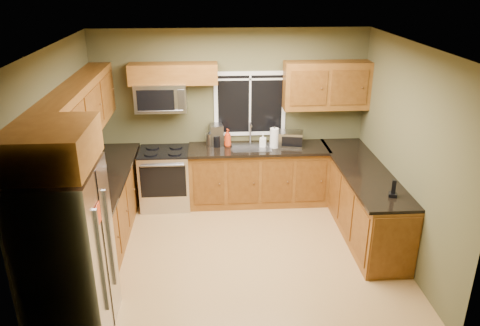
{
  "coord_description": "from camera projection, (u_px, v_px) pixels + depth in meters",
  "views": [
    {
      "loc": [
        -0.32,
        -5.27,
        3.47
      ],
      "look_at": [
        0.05,
        0.35,
        1.15
      ],
      "focal_mm": 35.0,
      "sensor_mm": 36.0,
      "label": 1
    }
  ],
  "objects": [
    {
      "name": "range",
      "position": [
        165.0,
        178.0,
        7.32
      ],
      "size": [
        0.76,
        0.69,
        0.94
      ],
      "color": "#B7B7BC",
      "rests_on": "ground"
    },
    {
      "name": "ceiling",
      "position": [
        238.0,
        46.0,
        5.17
      ],
      "size": [
        4.2,
        4.2,
        0.0
      ],
      "primitive_type": "plane",
      "rotation": [
        3.14,
        0.0,
        0.0
      ],
      "color": "white",
      "rests_on": "back_wall"
    },
    {
      "name": "right_wall",
      "position": [
        406.0,
        155.0,
        5.82
      ],
      "size": [
        0.0,
        3.6,
        3.6
      ],
      "primitive_type": "plane",
      "rotation": [
        1.57,
        0.0,
        -1.57
      ],
      "color": "#4E4D2E",
      "rests_on": "ground"
    },
    {
      "name": "base_cabinets_peninsula",
      "position": [
        362.0,
        200.0,
        6.64
      ],
      "size": [
        0.6,
        2.52,
        0.9
      ],
      "color": "brown",
      "rests_on": "ground"
    },
    {
      "name": "soap_bottle_b",
      "position": [
        263.0,
        140.0,
        7.22
      ],
      "size": [
        0.11,
        0.11,
        0.21
      ],
      "primitive_type": "imported",
      "rotation": [
        0.0,
        0.0,
        -0.23
      ],
      "color": "white",
      "rests_on": "countertop_back"
    },
    {
      "name": "sink",
      "position": [
        251.0,
        146.0,
        7.24
      ],
      "size": [
        0.6,
        0.42,
        0.36
      ],
      "color": "slate",
      "rests_on": "countertop_back"
    },
    {
      "name": "floor",
      "position": [
        238.0,
        253.0,
        6.2
      ],
      "size": [
        4.2,
        4.2,
        0.0
      ],
      "primitive_type": "plane",
      "color": "#A77F49",
      "rests_on": "ground"
    },
    {
      "name": "upper_cabinets_left",
      "position": [
        80.0,
        110.0,
        5.82
      ],
      "size": [
        0.33,
        2.65,
        0.72
      ],
      "primitive_type": "cube",
      "color": "brown",
      "rests_on": "left_wall"
    },
    {
      "name": "front_wall",
      "position": [
        250.0,
        236.0,
        4.03
      ],
      "size": [
        4.2,
        0.0,
        4.2
      ],
      "primitive_type": "plane",
      "rotation": [
        -1.57,
        0.0,
        0.0
      ],
      "color": "#4E4D2E",
      "rests_on": "ground"
    },
    {
      "name": "countertop_back",
      "position": [
        259.0,
        149.0,
        7.24
      ],
      "size": [
        2.17,
        0.65,
        0.04
      ],
      "primitive_type": "cube",
      "color": "black",
      "rests_on": "base_cabinets_back"
    },
    {
      "name": "toaster_oven",
      "position": [
        290.0,
        139.0,
        7.25
      ],
      "size": [
        0.42,
        0.35,
        0.23
      ],
      "color": "#B7B7BC",
      "rests_on": "countertop_back"
    },
    {
      "name": "window",
      "position": [
        250.0,
        104.0,
        7.27
      ],
      "size": [
        1.12,
        0.03,
        1.02
      ],
      "color": "white",
      "rests_on": "back_wall"
    },
    {
      "name": "kettle",
      "position": [
        210.0,
        139.0,
        7.28
      ],
      "size": [
        0.15,
        0.15,
        0.24
      ],
      "color": "#B7B7BC",
      "rests_on": "countertop_back"
    },
    {
      "name": "refrigerator",
      "position": [
        68.0,
        255.0,
        4.55
      ],
      "size": [
        0.74,
        0.9,
        1.8
      ],
      "color": "#B7B7BC",
      "rests_on": "ground"
    },
    {
      "name": "countertop_left",
      "position": [
        102.0,
        179.0,
        6.18
      ],
      "size": [
        0.65,
        2.65,
        0.04
      ],
      "primitive_type": "cube",
      "color": "black",
      "rests_on": "base_cabinets_left"
    },
    {
      "name": "countertop_peninsula",
      "position": [
        363.0,
        170.0,
        6.47
      ],
      "size": [
        0.65,
        2.5,
        0.04
      ],
      "primitive_type": "cube",
      "color": "black",
      "rests_on": "base_cabinets_peninsula"
    },
    {
      "name": "cordless_phone",
      "position": [
        393.0,
        192.0,
        5.63
      ],
      "size": [
        0.12,
        0.12,
        0.22
      ],
      "color": "black",
      "rests_on": "countertop_peninsula"
    },
    {
      "name": "back_wall",
      "position": [
        231.0,
        116.0,
        7.35
      ],
      "size": [
        4.2,
        0.0,
        4.2
      ],
      "primitive_type": "plane",
      "rotation": [
        1.57,
        0.0,
        0.0
      ],
      "color": "#4E4D2E",
      "rests_on": "ground"
    },
    {
      "name": "paper_towel_roll",
      "position": [
        274.0,
        138.0,
        7.18
      ],
      "size": [
        0.17,
        0.17,
        0.34
      ],
      "color": "white",
      "rests_on": "countertop_back"
    },
    {
      "name": "microwave",
      "position": [
        161.0,
        97.0,
        6.96
      ],
      "size": [
        0.76,
        0.41,
        0.42
      ],
      "color": "#B7B7BC",
      "rests_on": "back_wall"
    },
    {
      "name": "upper_cabinets_back_left",
      "position": [
        173.0,
        74.0,
        6.87
      ],
      "size": [
        1.3,
        0.33,
        0.3
      ],
      "primitive_type": "cube",
      "color": "brown",
      "rests_on": "back_wall"
    },
    {
      "name": "left_wall",
      "position": [
        62.0,
        163.0,
        5.56
      ],
      "size": [
        0.0,
        3.6,
        3.6
      ],
      "primitive_type": "plane",
      "rotation": [
        1.57,
        0.0,
        1.57
      ],
      "color": "#4E4D2E",
      "rests_on": "ground"
    },
    {
      "name": "upper_cabinets_back_right",
      "position": [
        326.0,
        85.0,
        7.09
      ],
      "size": [
        1.3,
        0.33,
        0.72
      ],
      "primitive_type": "cube",
      "color": "brown",
      "rests_on": "back_wall"
    },
    {
      "name": "base_cabinets_left",
      "position": [
        104.0,
        210.0,
        6.36
      ],
      "size": [
        0.6,
        2.65,
        0.9
      ],
      "primitive_type": "cube",
      "color": "brown",
      "rests_on": "ground"
    },
    {
      "name": "base_cabinets_back",
      "position": [
        258.0,
        176.0,
        7.44
      ],
      "size": [
        2.17,
        0.6,
        0.9
      ],
      "primitive_type": "cube",
      "color": "brown",
      "rests_on": "ground"
    },
    {
      "name": "soap_bottle_a",
      "position": [
        228.0,
        138.0,
        7.23
      ],
      "size": [
        0.14,
        0.14,
        0.28
      ],
      "primitive_type": "imported",
      "rotation": [
        0.0,
        0.0,
        0.42
      ],
      "color": "red",
      "rests_on": "countertop_back"
    },
    {
      "name": "upper_cabinet_over_fridge",
      "position": [
        50.0,
        147.0,
        4.12
      ],
      "size": [
        0.72,
        0.9,
        0.38
      ],
      "primitive_type": "cube",
      "color": "brown",
      "rests_on": "left_wall"
    },
    {
      "name": "coffee_maker",
      "position": [
        216.0,
        136.0,
        7.28
      ],
      "size": [
        0.23,
        0.29,
        0.33
      ],
      "color": "slate",
      "rests_on": "countertop_back"
    }
  ]
}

